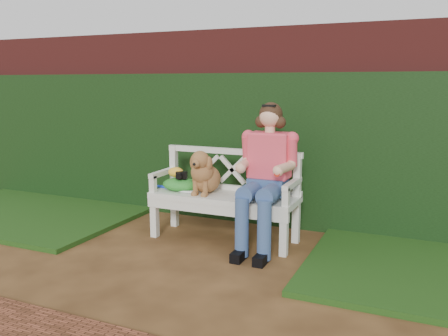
% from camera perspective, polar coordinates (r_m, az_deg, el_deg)
% --- Properties ---
extents(ground, '(60.00, 60.00, 0.00)m').
position_cam_1_polar(ground, '(4.23, -7.34, -12.02)').
color(ground, '#3B2512').
extents(brick_wall, '(10.00, 0.30, 2.20)m').
position_cam_1_polar(brick_wall, '(5.64, 2.45, 5.19)').
color(brick_wall, maroon).
rests_on(brick_wall, ground).
extents(ivy_hedge, '(10.00, 0.18, 1.70)m').
position_cam_1_polar(ivy_hedge, '(5.47, 1.59, 2.40)').
color(ivy_hedge, '#163412').
rests_on(ivy_hedge, ground).
extents(grass_left, '(2.60, 2.00, 0.05)m').
position_cam_1_polar(grass_left, '(6.34, -21.92, -4.86)').
color(grass_left, black).
rests_on(grass_left, ground).
extents(garden_bench, '(1.60, 0.66, 0.48)m').
position_cam_1_polar(garden_bench, '(4.87, 0.00, -5.91)').
color(garden_bench, white).
rests_on(garden_bench, ground).
extents(seated_woman, '(0.78, 0.91, 1.39)m').
position_cam_1_polar(seated_woman, '(4.58, 5.26, -1.12)').
color(seated_woman, red).
rests_on(seated_woman, ground).
extents(dog, '(0.43, 0.49, 0.46)m').
position_cam_1_polar(dog, '(4.81, -2.29, -0.39)').
color(dog, olive).
rests_on(dog, garden_bench).
extents(tennis_racket, '(0.63, 0.38, 0.03)m').
position_cam_1_polar(tennis_racket, '(4.99, -4.40, -2.55)').
color(tennis_racket, white).
rests_on(tennis_racket, garden_bench).
extents(green_bag, '(0.44, 0.37, 0.13)m').
position_cam_1_polar(green_bag, '(4.99, -5.28, -1.94)').
color(green_bag, green).
rests_on(green_bag, garden_bench).
extents(camera_item, '(0.13, 0.12, 0.07)m').
position_cam_1_polar(camera_item, '(4.94, -5.12, -0.84)').
color(camera_item, black).
rests_on(camera_item, green_bag).
extents(baseball_glove, '(0.17, 0.13, 0.11)m').
position_cam_1_polar(baseball_glove, '(5.01, -5.81, -0.51)').
color(baseball_glove, gold).
rests_on(baseball_glove, green_bag).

